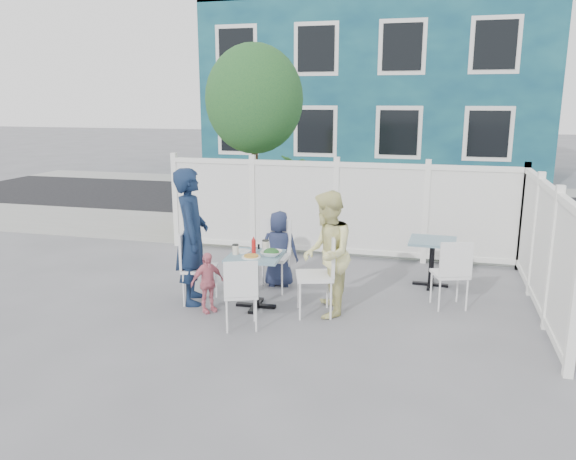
% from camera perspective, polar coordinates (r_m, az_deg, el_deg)
% --- Properties ---
extents(ground, '(80.00, 80.00, 0.00)m').
position_cam_1_polar(ground, '(7.32, 0.69, -7.62)').
color(ground, slate).
extents(near_sidewalk, '(24.00, 2.60, 0.01)m').
position_cam_1_polar(near_sidewalk, '(10.89, 5.57, -0.68)').
color(near_sidewalk, gray).
rests_on(near_sidewalk, ground).
extents(street, '(24.00, 5.00, 0.01)m').
position_cam_1_polar(street, '(14.47, 7.96, 2.70)').
color(street, black).
rests_on(street, ground).
extents(far_sidewalk, '(24.00, 1.60, 0.01)m').
position_cam_1_polar(far_sidewalk, '(17.51, 9.20, 4.48)').
color(far_sidewalk, gray).
rests_on(far_sidewalk, ground).
extents(building, '(11.00, 6.00, 6.00)m').
position_cam_1_polar(building, '(20.75, 9.07, 14.12)').
color(building, '#103A51').
rests_on(building, ground).
extents(fence_back, '(5.86, 0.08, 1.60)m').
position_cam_1_polar(fence_back, '(9.35, 4.89, 1.93)').
color(fence_back, white).
rests_on(fence_back, ground).
extents(fence_right, '(0.08, 3.66, 1.60)m').
position_cam_1_polar(fence_right, '(7.58, 24.49, -1.89)').
color(fence_right, white).
rests_on(fence_right, ground).
extents(tree, '(1.80, 1.62, 3.59)m').
position_cam_1_polar(tree, '(10.46, -3.47, 13.10)').
color(tree, '#382316').
rests_on(tree, ground).
extents(utility_cabinet, '(0.73, 0.56, 1.28)m').
position_cam_1_polar(utility_cabinet, '(11.65, -7.19, 3.37)').
color(utility_cabinet, gold).
rests_on(utility_cabinet, ground).
extents(potted_shrub_a, '(1.26, 1.26, 1.63)m').
position_cam_1_polar(potted_shrub_a, '(10.17, 1.33, 3.06)').
color(potted_shrub_a, '#164222').
rests_on(potted_shrub_a, ground).
extents(potted_shrub_b, '(1.35, 1.20, 1.41)m').
position_cam_1_polar(potted_shrub_b, '(9.83, 15.81, 1.54)').
color(potted_shrub_b, '#164222').
rests_on(potted_shrub_b, ground).
extents(main_table, '(0.69, 0.69, 0.70)m').
position_cam_1_polar(main_table, '(7.09, -3.32, -3.73)').
color(main_table, '#446B79').
rests_on(main_table, ground).
extents(spare_table, '(0.66, 0.66, 0.67)m').
position_cam_1_polar(spare_table, '(8.16, 14.45, -2.02)').
color(spare_table, '#446B79').
rests_on(spare_table, ground).
extents(chair_left, '(0.48, 0.50, 0.94)m').
position_cam_1_polar(chair_left, '(7.37, -9.61, -3.19)').
color(chair_left, white).
rests_on(chair_left, ground).
extents(chair_right, '(0.56, 0.57, 1.01)m').
position_cam_1_polar(chair_right, '(6.86, 3.43, -3.92)').
color(chair_right, white).
rests_on(chair_right, ground).
extents(chair_back, '(0.45, 0.43, 0.97)m').
position_cam_1_polar(chair_back, '(7.79, -1.47, -1.95)').
color(chair_back, white).
rests_on(chair_back, ground).
extents(chair_near, '(0.50, 0.49, 0.85)m').
position_cam_1_polar(chair_near, '(6.43, -4.82, -6.00)').
color(chair_near, white).
rests_on(chair_near, ground).
extents(chair_spare, '(0.51, 0.50, 0.90)m').
position_cam_1_polar(chair_spare, '(7.32, 16.36, -3.86)').
color(chair_spare, white).
rests_on(chair_spare, ground).
extents(man, '(0.61, 0.75, 1.76)m').
position_cam_1_polar(man, '(7.29, -9.75, -0.65)').
color(man, '#12213D').
rests_on(man, ground).
extents(woman, '(0.71, 0.84, 1.54)m').
position_cam_1_polar(woman, '(6.81, 3.98, -2.45)').
color(woman, '#E4DC47').
rests_on(woman, ground).
extents(boy, '(0.57, 0.40, 1.08)m').
position_cam_1_polar(boy, '(7.90, -0.91, -1.93)').
color(boy, '#212948').
rests_on(boy, ground).
extents(toddler, '(0.43, 0.47, 0.77)m').
position_cam_1_polar(toddler, '(7.05, -8.20, -5.30)').
color(toddler, '#DB7587').
rests_on(toddler, ground).
extents(plate_main, '(0.24, 0.24, 0.01)m').
position_cam_1_polar(plate_main, '(6.92, -3.77, -2.76)').
color(plate_main, white).
rests_on(plate_main, main_table).
extents(plate_side, '(0.22, 0.22, 0.02)m').
position_cam_1_polar(plate_side, '(7.19, -4.70, -2.15)').
color(plate_side, white).
rests_on(plate_side, main_table).
extents(salad_bowl, '(0.26, 0.26, 0.06)m').
position_cam_1_polar(salad_bowl, '(6.98, -1.71, -2.39)').
color(salad_bowl, white).
rests_on(salad_bowl, main_table).
extents(coffee_cup_a, '(0.08, 0.08, 0.12)m').
position_cam_1_polar(coffee_cup_a, '(7.07, -5.36, -2.02)').
color(coffee_cup_a, beige).
rests_on(coffee_cup_a, main_table).
extents(coffee_cup_b, '(0.08, 0.08, 0.13)m').
position_cam_1_polar(coffee_cup_b, '(7.22, -2.30, -1.60)').
color(coffee_cup_b, beige).
rests_on(coffee_cup_b, main_table).
extents(ketchup_bottle, '(0.05, 0.05, 0.18)m').
position_cam_1_polar(ketchup_bottle, '(7.08, -3.51, -1.71)').
color(ketchup_bottle, red).
rests_on(ketchup_bottle, main_table).
extents(salt_shaker, '(0.03, 0.03, 0.07)m').
position_cam_1_polar(salt_shaker, '(7.28, -3.57, -1.74)').
color(salt_shaker, white).
rests_on(salt_shaker, main_table).
extents(pepper_shaker, '(0.03, 0.03, 0.06)m').
position_cam_1_polar(pepper_shaker, '(7.30, -2.99, -1.69)').
color(pepper_shaker, black).
rests_on(pepper_shaker, main_table).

